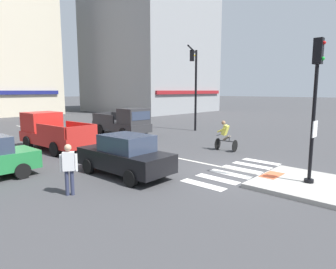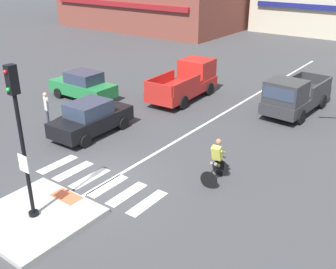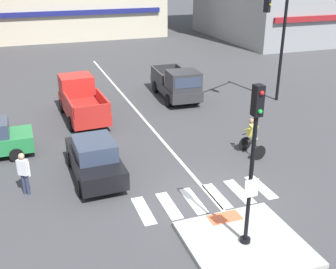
{
  "view_description": "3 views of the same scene",
  "coord_description": "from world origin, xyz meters",
  "px_view_note": "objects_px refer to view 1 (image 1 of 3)",
  "views": [
    {
      "loc": [
        -10.72,
        -5.84,
        3.34
      ],
      "look_at": [
        0.57,
        4.51,
        1.06
      ],
      "focal_mm": 31.62,
      "sensor_mm": 36.0,
      "label": 1
    },
    {
      "loc": [
        9.79,
        -8.75,
        7.72
      ],
      "look_at": [
        0.83,
        3.39,
        1.0
      ],
      "focal_mm": 42.76,
      "sensor_mm": 36.0,
      "label": 2
    },
    {
      "loc": [
        -5.59,
        -11.35,
        7.91
      ],
      "look_at": [
        -0.43,
        2.95,
        1.47
      ],
      "focal_mm": 43.29,
      "sensor_mm": 36.0,
      "label": 3
    }
  ],
  "objects_px": {
    "pickup_truck_charcoal_eastbound_far": "(124,123)",
    "pedestrian_at_curb_left": "(69,165)",
    "cyclist": "(225,135)",
    "pickup_truck_red_westbound_far": "(52,132)",
    "car_black_westbound_near": "(125,155)",
    "signal_pole": "(315,98)",
    "traffic_light_mast": "(195,79)"
  },
  "relations": [
    {
      "from": "pickup_truck_charcoal_eastbound_far",
      "to": "pedestrian_at_curb_left",
      "type": "xyz_separation_m",
      "value": [
        -9.33,
        -8.68,
        0.0
      ]
    },
    {
      "from": "cyclist",
      "to": "pickup_truck_red_westbound_far",
      "type": "bearing_deg",
      "value": 130.18
    },
    {
      "from": "car_black_westbound_near",
      "to": "signal_pole",
      "type": "bearing_deg",
      "value": -59.48
    },
    {
      "from": "signal_pole",
      "to": "pickup_truck_charcoal_eastbound_far",
      "type": "xyz_separation_m",
      "value": [
        3.22,
        14.08,
        -2.12
      ]
    },
    {
      "from": "cyclist",
      "to": "pedestrian_at_curb_left",
      "type": "height_order",
      "value": "cyclist"
    },
    {
      "from": "pedestrian_at_curb_left",
      "to": "pickup_truck_red_westbound_far",
      "type": "bearing_deg",
      "value": 67.13
    },
    {
      "from": "traffic_light_mast",
      "to": "pickup_truck_red_westbound_far",
      "type": "relative_size",
      "value": 1.27
    },
    {
      "from": "cyclist",
      "to": "pedestrian_at_curb_left",
      "type": "relative_size",
      "value": 1.01
    },
    {
      "from": "signal_pole",
      "to": "pedestrian_at_curb_left",
      "type": "xyz_separation_m",
      "value": [
        -6.11,
        5.4,
        -2.11
      ]
    },
    {
      "from": "pickup_truck_charcoal_eastbound_far",
      "to": "pedestrian_at_curb_left",
      "type": "bearing_deg",
      "value": -137.1
    },
    {
      "from": "pedestrian_at_curb_left",
      "to": "pickup_truck_charcoal_eastbound_far",
      "type": "bearing_deg",
      "value": 42.9
    },
    {
      "from": "car_black_westbound_near",
      "to": "cyclist",
      "type": "height_order",
      "value": "cyclist"
    },
    {
      "from": "car_black_westbound_near",
      "to": "pickup_truck_red_westbound_far",
      "type": "distance_m",
      "value": 7.23
    },
    {
      "from": "signal_pole",
      "to": "car_black_westbound_near",
      "type": "height_order",
      "value": "signal_pole"
    },
    {
      "from": "pickup_truck_charcoal_eastbound_far",
      "to": "traffic_light_mast",
      "type": "bearing_deg",
      "value": -26.51
    },
    {
      "from": "pickup_truck_charcoal_eastbound_far",
      "to": "cyclist",
      "type": "height_order",
      "value": "pickup_truck_charcoal_eastbound_far"
    },
    {
      "from": "traffic_light_mast",
      "to": "car_black_westbound_near",
      "type": "xyz_separation_m",
      "value": [
        -11.82,
        -5.65,
        -3.48
      ]
    },
    {
      "from": "car_black_westbound_near",
      "to": "pedestrian_at_curb_left",
      "type": "distance_m",
      "value": 2.71
    },
    {
      "from": "pickup_truck_charcoal_eastbound_far",
      "to": "pedestrian_at_curb_left",
      "type": "relative_size",
      "value": 3.11
    },
    {
      "from": "car_black_westbound_near",
      "to": "pickup_truck_red_westbound_far",
      "type": "height_order",
      "value": "pickup_truck_red_westbound_far"
    },
    {
      "from": "cyclist",
      "to": "pickup_truck_charcoal_eastbound_far",
      "type": "bearing_deg",
      "value": 91.64
    },
    {
      "from": "signal_pole",
      "to": "cyclist",
      "type": "relative_size",
      "value": 2.91
    },
    {
      "from": "car_black_westbound_near",
      "to": "cyclist",
      "type": "distance_m",
      "value": 6.92
    },
    {
      "from": "cyclist",
      "to": "traffic_light_mast",
      "type": "bearing_deg",
      "value": 50.53
    },
    {
      "from": "car_black_westbound_near",
      "to": "pedestrian_at_curb_left",
      "type": "xyz_separation_m",
      "value": [
        -2.66,
        -0.45,
        0.17
      ]
    },
    {
      "from": "traffic_light_mast",
      "to": "pickup_truck_charcoal_eastbound_far",
      "type": "bearing_deg",
      "value": 153.49
    },
    {
      "from": "signal_pole",
      "to": "pickup_truck_charcoal_eastbound_far",
      "type": "bearing_deg",
      "value": 77.11
    },
    {
      "from": "pickup_truck_red_westbound_far",
      "to": "pedestrian_at_curb_left",
      "type": "bearing_deg",
      "value": -112.87
    },
    {
      "from": "signal_pole",
      "to": "cyclist",
      "type": "bearing_deg",
      "value": 58.0
    },
    {
      "from": "traffic_light_mast",
      "to": "pedestrian_at_curb_left",
      "type": "xyz_separation_m",
      "value": [
        -14.48,
        -6.11,
        -3.3
      ]
    },
    {
      "from": "traffic_light_mast",
      "to": "pedestrian_at_curb_left",
      "type": "relative_size",
      "value": 3.95
    },
    {
      "from": "traffic_light_mast",
      "to": "car_black_westbound_near",
      "type": "relative_size",
      "value": 1.59
    }
  ]
}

